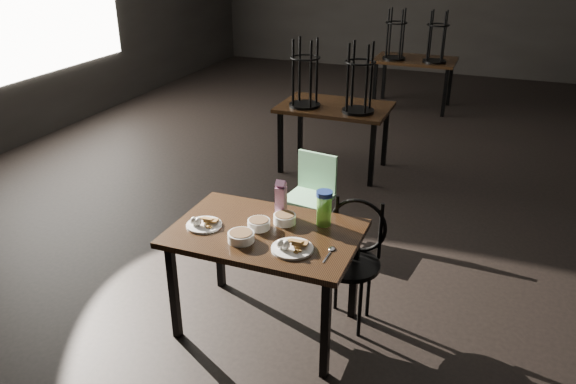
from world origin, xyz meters
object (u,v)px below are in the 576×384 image
at_px(main_table, 266,241).
at_px(water_bottle, 324,208).
at_px(school_chair, 312,190).
at_px(bentwood_chair, 353,253).
at_px(juice_carton, 281,199).

distance_m(main_table, water_bottle, 0.44).
height_order(water_bottle, school_chair, water_bottle).
xyz_separation_m(main_table, bentwood_chair, (0.50, 0.31, -0.15)).
bearing_deg(school_chair, main_table, -76.47).
height_order(main_table, juice_carton, juice_carton).
distance_m(juice_carton, water_bottle, 0.31).
xyz_separation_m(main_table, juice_carton, (0.01, 0.24, 0.20)).
bearing_deg(bentwood_chair, main_table, -146.82).
bearing_deg(juice_carton, main_table, -93.12).
bearing_deg(bentwood_chair, school_chair, 124.56).
distance_m(water_bottle, school_chair, 1.20).
height_order(water_bottle, bentwood_chair, water_bottle).
height_order(main_table, bentwood_chair, bentwood_chair).
height_order(juice_carton, school_chair, juice_carton).
bearing_deg(water_bottle, juice_carton, 176.29).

